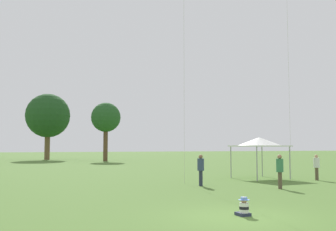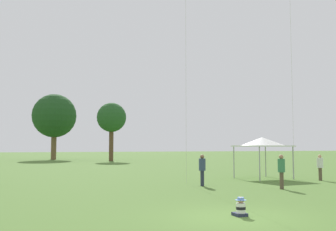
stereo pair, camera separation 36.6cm
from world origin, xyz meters
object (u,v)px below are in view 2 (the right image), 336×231
Objects in this scene: person_standing_1 at (281,168)px; person_standing_4 at (320,165)px; seated_toddler at (241,208)px; distant_tree_0 at (112,118)px; canopy_tent at (262,142)px; distant_tree_1 at (54,116)px; person_standing_0 at (202,167)px.

person_standing_1 is 1.07× the size of person_standing_4.
seated_toddler is 48.48m from distant_tree_0.
distant_tree_1 reaches higher than canopy_tent.
distant_tree_1 is (-7.37, 51.60, 6.28)m from person_standing_1.
distant_tree_1 is (-7.59, 10.05, 0.83)m from distant_tree_0.
person_standing_0 is 4.27m from person_standing_1.
person_standing_4 is 3.96m from canopy_tent.
canopy_tent is 35.93m from distant_tree_0.
distant_tree_0 is 0.80× the size of distant_tree_1.
person_standing_4 is 50.30m from distant_tree_1.
person_standing_4 is at bearing -74.99° from distant_tree_1.
person_standing_0 is at bearing -85.06° from distant_tree_1.
distant_tree_1 is at bearing -85.00° from person_standing_1.
distant_tree_1 is (-12.93, 48.19, 6.35)m from person_standing_4.
distant_tree_0 reaches higher than person_standing_0.
person_standing_1 is at bearing 143.48° from person_standing_4.
person_standing_0 is at bearing 73.69° from seated_toddler.
seated_toddler is 0.07× the size of distant_tree_0.
person_standing_0 is 0.52× the size of canopy_tent.
seated_toddler is 8.70m from person_standing_1.
person_standing_1 is 6.51m from person_standing_4.
distant_tree_0 reaches higher than canopy_tent.
person_standing_4 is 0.49× the size of canopy_tent.
canopy_tent reaches higher than person_standing_1.
canopy_tent is (9.05, 12.05, 2.23)m from seated_toddler.
distant_tree_0 reaches higher than person_standing_4.
person_standing_1 is (3.16, -2.88, 0.02)m from person_standing_0.
canopy_tent is at bearing -77.30° from distant_tree_1.
seated_toddler is 15.24m from canopy_tent.
canopy_tent is (2.91, 5.95, 1.43)m from person_standing_1.
person_standing_1 is 0.20× the size of distant_tree_0.
distant_tree_0 is (6.35, 47.65, 6.25)m from seated_toddler.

